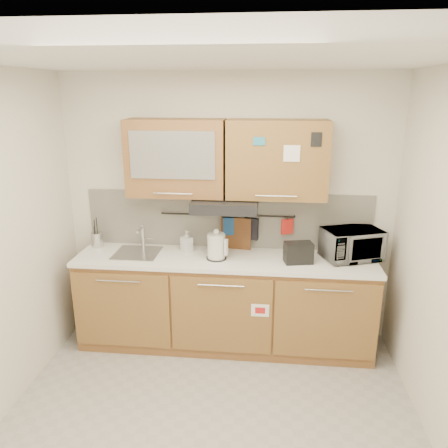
# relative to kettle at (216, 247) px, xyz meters

# --- Properties ---
(floor) EXTENTS (3.20, 3.20, 0.00)m
(floor) POSITION_rel_kettle_xyz_m (0.07, -1.15, -1.04)
(floor) COLOR #9E9993
(floor) RESTS_ON ground
(ceiling) EXTENTS (3.20, 3.20, 0.00)m
(ceiling) POSITION_rel_kettle_xyz_m (0.07, -1.15, 1.56)
(ceiling) COLOR white
(ceiling) RESTS_ON wall_back
(wall_back) EXTENTS (3.20, 0.00, 3.20)m
(wall_back) POSITION_rel_kettle_xyz_m (0.07, 0.35, 0.26)
(wall_back) COLOR silver
(wall_back) RESTS_ON ground
(base_cabinet) EXTENTS (2.80, 0.64, 0.88)m
(base_cabinet) POSITION_rel_kettle_xyz_m (0.07, 0.05, -0.63)
(base_cabinet) COLOR #905E33
(base_cabinet) RESTS_ON floor
(countertop) EXTENTS (2.82, 0.62, 0.04)m
(countertop) POSITION_rel_kettle_xyz_m (0.07, 0.04, -0.14)
(countertop) COLOR white
(countertop) RESTS_ON base_cabinet
(backsplash) EXTENTS (2.80, 0.02, 0.56)m
(backsplash) POSITION_rel_kettle_xyz_m (0.07, 0.34, 0.16)
(backsplash) COLOR silver
(backsplash) RESTS_ON countertop
(upper_cabinets) EXTENTS (1.82, 0.37, 0.70)m
(upper_cabinets) POSITION_rel_kettle_xyz_m (0.07, 0.18, 0.79)
(upper_cabinets) COLOR #905E33
(upper_cabinets) RESTS_ON wall_back
(range_hood) EXTENTS (0.60, 0.46, 0.10)m
(range_hood) POSITION_rel_kettle_xyz_m (0.07, 0.10, 0.38)
(range_hood) COLOR black
(range_hood) RESTS_ON upper_cabinets
(sink) EXTENTS (0.42, 0.40, 0.26)m
(sink) POSITION_rel_kettle_xyz_m (-0.78, 0.06, -0.11)
(sink) COLOR silver
(sink) RESTS_ON countertop
(utensil_rail) EXTENTS (1.30, 0.02, 0.02)m
(utensil_rail) POSITION_rel_kettle_xyz_m (0.07, 0.30, 0.22)
(utensil_rail) COLOR black
(utensil_rail) RESTS_ON backsplash
(utensil_crock) EXTENTS (0.14, 0.14, 0.30)m
(utensil_crock) POSITION_rel_kettle_xyz_m (-1.23, 0.21, -0.04)
(utensil_crock) COLOR #BCBDC1
(utensil_crock) RESTS_ON countertop
(kettle) EXTENTS (0.22, 0.22, 0.29)m
(kettle) POSITION_rel_kettle_xyz_m (0.00, 0.00, 0.00)
(kettle) COLOR silver
(kettle) RESTS_ON countertop
(toaster) EXTENTS (0.27, 0.20, 0.19)m
(toaster) POSITION_rel_kettle_xyz_m (0.75, -0.01, -0.02)
(toaster) COLOR black
(toaster) RESTS_ON countertop
(microwave) EXTENTS (0.60, 0.51, 0.28)m
(microwave) POSITION_rel_kettle_xyz_m (1.25, 0.14, 0.03)
(microwave) COLOR #999999
(microwave) RESTS_ON countertop
(soap_bottle) EXTENTS (0.13, 0.13, 0.21)m
(soap_bottle) POSITION_rel_kettle_xyz_m (-0.31, 0.18, -0.01)
(soap_bottle) COLOR #999999
(soap_bottle) RESTS_ON countertop
(cutting_board) EXTENTS (0.30, 0.06, 0.37)m
(cutting_board) POSITION_rel_kettle_xyz_m (0.16, 0.29, 0.02)
(cutting_board) COLOR brown
(cutting_board) RESTS_ON utensil_rail
(oven_mitt) EXTENTS (0.11, 0.03, 0.18)m
(oven_mitt) POSITION_rel_kettle_xyz_m (0.08, 0.29, 0.11)
(oven_mitt) COLOR navy
(oven_mitt) RESTS_ON utensil_rail
(dark_pouch) EXTENTS (0.14, 0.08, 0.22)m
(dark_pouch) POSITION_rel_kettle_xyz_m (0.31, 0.29, 0.09)
(dark_pouch) COLOR black
(dark_pouch) RESTS_ON utensil_rail
(pot_holder) EXTENTS (0.12, 0.06, 0.15)m
(pot_holder) POSITION_rel_kettle_xyz_m (0.65, 0.29, 0.13)
(pot_holder) COLOR red
(pot_holder) RESTS_ON utensil_rail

